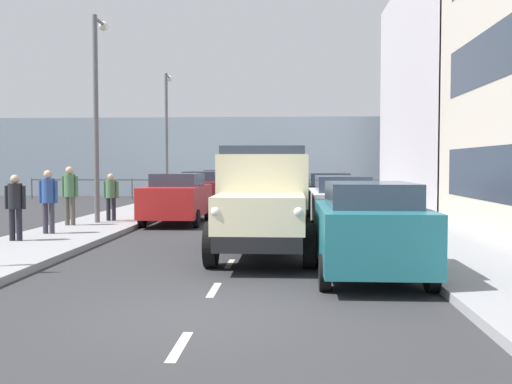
# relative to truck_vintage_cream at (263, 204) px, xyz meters

# --- Properties ---
(ground_plane) EXTENTS (80.00, 80.00, 0.00)m
(ground_plane) POSITION_rel_truck_vintage_cream_xyz_m (0.64, -4.20, -1.18)
(ground_plane) COLOR #2D2D30
(sidewalk_left) EXTENTS (2.68, 34.86, 0.15)m
(sidewalk_left) POSITION_rel_truck_vintage_cream_xyz_m (-4.29, -4.20, -1.10)
(sidewalk_left) COLOR gray
(sidewalk_left) RESTS_ON ground_plane
(sidewalk_right) EXTENTS (2.68, 34.86, 0.15)m
(sidewalk_right) POSITION_rel_truck_vintage_cream_xyz_m (5.58, -4.20, -1.10)
(sidewalk_right) COLOR gray
(sidewalk_right) RESTS_ON ground_plane
(road_centreline_markings) EXTENTS (0.12, 31.60, 0.01)m
(road_centreline_markings) POSITION_rel_truck_vintage_cream_xyz_m (0.64, -4.15, -1.17)
(road_centreline_markings) COLOR silver
(road_centreline_markings) RESTS_ON ground_plane
(building_far_block) EXTENTS (8.79, 13.29, 10.40)m
(building_far_block) POSITION_rel_truck_vintage_cream_xyz_m (-10.03, -14.15, 4.02)
(building_far_block) COLOR #B7B2B7
(building_far_block) RESTS_ON ground_plane
(sea_horizon) EXTENTS (80.00, 0.80, 5.00)m
(sea_horizon) POSITION_rel_truck_vintage_cream_xyz_m (0.64, -24.63, 1.32)
(sea_horizon) COLOR #8C9EAD
(sea_horizon) RESTS_ON ground_plane
(seawall_railing) EXTENTS (28.08, 0.08, 1.20)m
(seawall_railing) POSITION_rel_truck_vintage_cream_xyz_m (0.64, -21.03, -0.26)
(seawall_railing) COLOR #4C5156
(seawall_railing) RESTS_ON ground_plane
(truck_vintage_cream) EXTENTS (2.17, 5.64, 2.43)m
(truck_vintage_cream) POSITION_rel_truck_vintage_cream_xyz_m (0.00, 0.00, 0.00)
(truck_vintage_cream) COLOR black
(truck_vintage_cream) RESTS_ON ground_plane
(car_teal_kerbside_near) EXTENTS (1.88, 3.92, 1.72)m
(car_teal_kerbside_near) POSITION_rel_truck_vintage_cream_xyz_m (-2.00, 2.13, -0.28)
(car_teal_kerbside_near) COLOR #1E6670
(car_teal_kerbside_near) RESTS_ON ground_plane
(car_white_kerbside_1) EXTENTS (1.76, 4.40, 1.72)m
(car_white_kerbside_1) POSITION_rel_truck_vintage_cream_xyz_m (-2.00, -3.64, -0.28)
(car_white_kerbside_1) COLOR white
(car_white_kerbside_1) RESTS_ON ground_plane
(car_black_kerbside_2) EXTENTS (1.78, 4.55, 1.72)m
(car_black_kerbside_2) POSITION_rel_truck_vintage_cream_xyz_m (-2.00, -9.23, -0.28)
(car_black_kerbside_2) COLOR black
(car_black_kerbside_2) RESTS_ON ground_plane
(car_red_oppositeside_0) EXTENTS (1.93, 4.24, 1.72)m
(car_red_oppositeside_0) POSITION_rel_truck_vintage_cream_xyz_m (3.28, -7.17, -0.28)
(car_red_oppositeside_0) COLOR #B21E1E
(car_red_oppositeside_0) RESTS_ON ground_plane
(car_maroon_oppositeside_1) EXTENTS (1.93, 4.32, 1.72)m
(car_maroon_oppositeside_1) POSITION_rel_truck_vintage_cream_xyz_m (3.28, -13.06, -0.28)
(car_maroon_oppositeside_1) COLOR maroon
(car_maroon_oppositeside_1) RESTS_ON ground_plane
(car_grey_oppositeside_2) EXTENTS (1.85, 4.62, 1.72)m
(car_grey_oppositeside_2) POSITION_rel_truck_vintage_cream_xyz_m (3.28, -19.16, -0.28)
(car_grey_oppositeside_2) COLOR slate
(car_grey_oppositeside_2) RESTS_ON ground_plane
(pedestrian_strolling) EXTENTS (0.53, 0.34, 1.63)m
(pedestrian_strolling) POSITION_rel_truck_vintage_cream_xyz_m (6.18, -1.33, -0.07)
(pedestrian_strolling) COLOR black
(pedestrian_strolling) RESTS_ON sidewalk_right
(pedestrian_couple_a) EXTENTS (0.53, 0.34, 1.73)m
(pedestrian_couple_a) POSITION_rel_truck_vintage_cream_xyz_m (5.99, -2.85, -0.01)
(pedestrian_couple_a) COLOR #383342
(pedestrian_couple_a) RESTS_ON sidewalk_right
(pedestrian_with_bag) EXTENTS (0.53, 0.34, 1.82)m
(pedestrian_with_bag) POSITION_rel_truck_vintage_cream_xyz_m (6.22, -5.02, 0.05)
(pedestrian_with_bag) COLOR #4C473D
(pedestrian_with_bag) RESTS_ON sidewalk_right
(pedestrian_couple_b) EXTENTS (0.53, 0.34, 1.58)m
(pedestrian_couple_b) POSITION_rel_truck_vintage_cream_xyz_m (5.40, -6.54, -0.11)
(pedestrian_couple_b) COLOR black
(pedestrian_couple_b) RESTS_ON sidewalk_right
(lamp_post_promenade) EXTENTS (0.32, 1.14, 6.68)m
(lamp_post_promenade) POSITION_rel_truck_vintage_cream_xyz_m (5.67, -6.09, 2.93)
(lamp_post_promenade) COLOR #59595B
(lamp_post_promenade) RESTS_ON sidewalk_right
(lamp_post_far) EXTENTS (0.32, 1.14, 6.50)m
(lamp_post_far) POSITION_rel_truck_vintage_cream_xyz_m (5.71, -17.06, 2.84)
(lamp_post_far) COLOR #59595B
(lamp_post_far) RESTS_ON sidewalk_right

